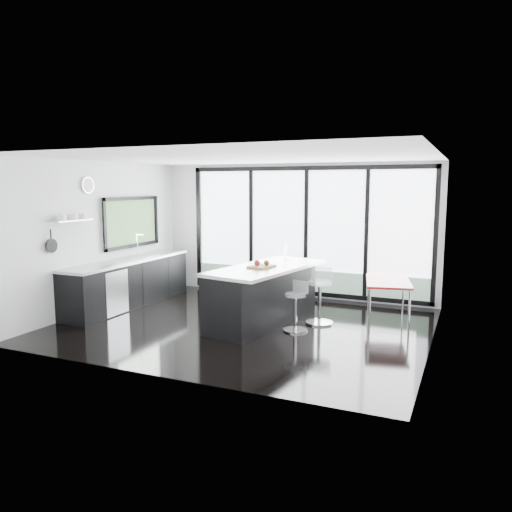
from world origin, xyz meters
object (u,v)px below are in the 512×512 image
at_px(island, 263,294).
at_px(bar_stool_far, 320,302).
at_px(bar_stool_near, 295,312).
at_px(red_table, 387,299).

height_order(island, bar_stool_far, island).
bearing_deg(bar_stool_near, island, 177.88).
bearing_deg(island, red_table, 30.90).
relative_size(island, bar_stool_near, 4.13).
distance_m(bar_stool_near, red_table, 1.86).
height_order(bar_stool_far, red_table, bar_stool_far).
distance_m(bar_stool_far, red_table, 1.29).
bearing_deg(red_table, bar_stool_far, -141.23).
xyz_separation_m(island, red_table, (1.92, 1.15, -0.16)).
height_order(island, bar_stool_near, island).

